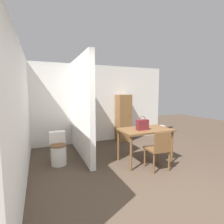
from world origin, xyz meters
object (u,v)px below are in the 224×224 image
object	(u,v)px
toilet	(58,150)
space_heater	(160,135)
dining_table	(145,133)
wooden_chair	(159,148)
handbag	(142,125)
wooden_cabinet	(123,118)

from	to	relation	value
toilet	space_heater	xyz separation A→B (m)	(3.15, 0.38, -0.03)
dining_table	toilet	xyz separation A→B (m)	(-1.89, 0.66, -0.38)
dining_table	toilet	size ratio (longest dim) A/B	1.67
wooden_chair	handbag	size ratio (longest dim) A/B	2.69
space_heater	wooden_chair	bearing A→B (deg)	-129.06
handbag	wooden_cabinet	xyz separation A→B (m)	(0.48, 1.92, -0.13)
toilet	wooden_chair	bearing A→B (deg)	-31.40
dining_table	wooden_cabinet	world-z (taller)	wooden_cabinet
dining_table	handbag	distance (m)	0.25
toilet	space_heater	bearing A→B (deg)	6.91
handbag	wooden_cabinet	bearing A→B (deg)	75.97
wooden_chair	wooden_cabinet	xyz separation A→B (m)	(0.35, 2.35, 0.30)
wooden_chair	dining_table	bearing A→B (deg)	95.36
dining_table	handbag	xyz separation A→B (m)	(-0.12, -0.06, 0.21)
wooden_cabinet	space_heater	size ratio (longest dim) A/B	2.67
handbag	space_heater	world-z (taller)	handbag
wooden_cabinet	handbag	bearing A→B (deg)	-104.03
handbag	wooden_chair	bearing A→B (deg)	-73.46
dining_table	space_heater	world-z (taller)	dining_table
toilet	handbag	bearing A→B (deg)	-22.25
dining_table	wooden_cabinet	xyz separation A→B (m)	(0.36, 1.85, 0.08)
wooden_chair	handbag	world-z (taller)	handbag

